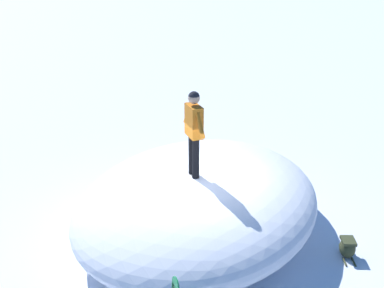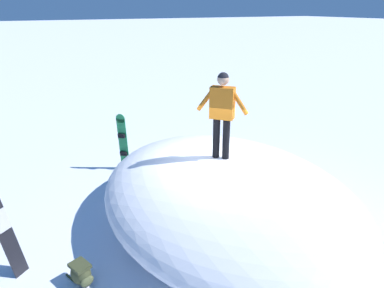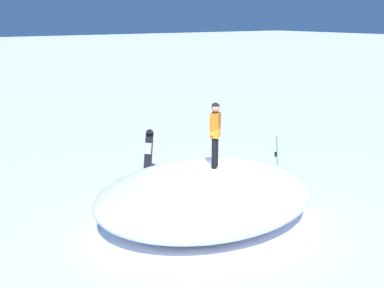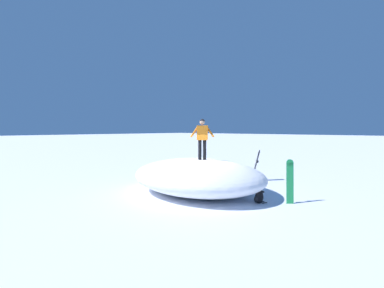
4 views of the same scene
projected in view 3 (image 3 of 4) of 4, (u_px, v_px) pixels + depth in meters
name	position (u px, v px, depth m)	size (l,w,h in m)	color
ground	(215.00, 218.00, 13.49)	(240.00, 240.00, 0.00)	white
snow_mound	(206.00, 195.00, 13.09)	(6.10, 4.75, 1.45)	white
snowboarder_standing	(215.00, 129.00, 12.80)	(0.81, 0.76, 1.71)	black
snowboard_primary_upright	(277.00, 160.00, 15.90)	(0.27, 0.27, 1.63)	#1E8C47
snowboard_secondary_upright	(148.00, 154.00, 16.57)	(0.50, 0.48, 1.65)	black
backpack_near	(275.00, 189.00, 14.97)	(0.37, 0.54, 0.48)	black
backpack_far	(141.00, 185.00, 15.44)	(0.62, 0.43, 0.38)	#383D23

